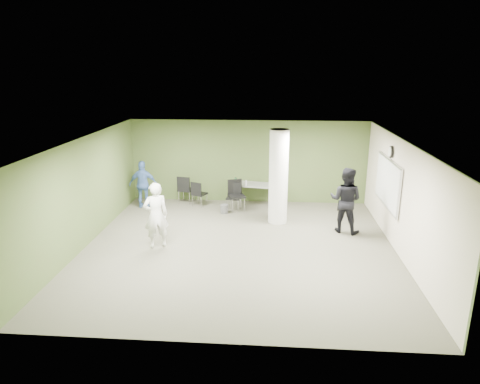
# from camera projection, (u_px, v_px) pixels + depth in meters

# --- Properties ---
(floor) EXTENTS (8.00, 8.00, 0.00)m
(floor) POSITION_uv_depth(u_px,v_px,m) (239.00, 248.00, 11.09)
(floor) COLOR #4D4C3C
(floor) RESTS_ON ground
(ceiling) EXTENTS (8.00, 8.00, 0.00)m
(ceiling) POSITION_uv_depth(u_px,v_px,m) (239.00, 141.00, 10.29)
(ceiling) COLOR white
(ceiling) RESTS_ON wall_back
(wall_back) EXTENTS (8.00, 2.80, 0.02)m
(wall_back) POSITION_uv_depth(u_px,v_px,m) (248.00, 162.00, 14.51)
(wall_back) COLOR #485F2C
(wall_back) RESTS_ON floor
(wall_left) EXTENTS (0.02, 8.00, 2.80)m
(wall_left) POSITION_uv_depth(u_px,v_px,m) (84.00, 193.00, 10.98)
(wall_left) COLOR #485F2C
(wall_left) RESTS_ON floor
(wall_right_cream) EXTENTS (0.02, 8.00, 2.80)m
(wall_right_cream) POSITION_uv_depth(u_px,v_px,m) (403.00, 200.00, 10.40)
(wall_right_cream) COLOR beige
(wall_right_cream) RESTS_ON floor
(column) EXTENTS (0.56, 0.56, 2.80)m
(column) POSITION_uv_depth(u_px,v_px,m) (278.00, 177.00, 12.53)
(column) COLOR silver
(column) RESTS_ON floor
(whiteboard) EXTENTS (0.05, 2.30, 1.30)m
(whiteboard) POSITION_uv_depth(u_px,v_px,m) (387.00, 183.00, 11.52)
(whiteboard) COLOR silver
(whiteboard) RESTS_ON wall_right_cream
(wall_clock) EXTENTS (0.06, 0.32, 0.32)m
(wall_clock) POSITION_uv_depth(u_px,v_px,m) (391.00, 152.00, 11.28)
(wall_clock) COLOR black
(wall_clock) RESTS_ON wall_right_cream
(folding_table) EXTENTS (1.65, 0.93, 0.99)m
(folding_table) POSITION_uv_depth(u_px,v_px,m) (253.00, 185.00, 14.26)
(folding_table) COLOR gray
(folding_table) RESTS_ON floor
(wastebasket) EXTENTS (0.25, 0.25, 0.29)m
(wastebasket) POSITION_uv_depth(u_px,v_px,m) (224.00, 209.00, 13.63)
(wastebasket) COLOR #4C4C4C
(wastebasket) RESTS_ON floor
(chair_back_left) EXTENTS (0.57, 0.57, 0.96)m
(chair_back_left) POSITION_uv_depth(u_px,v_px,m) (185.00, 188.00, 14.49)
(chair_back_left) COLOR black
(chair_back_left) RESTS_ON floor
(chair_back_right) EXTENTS (0.56, 0.56, 0.85)m
(chair_back_right) POSITION_uv_depth(u_px,v_px,m) (198.00, 192.00, 14.20)
(chair_back_right) COLOR black
(chair_back_right) RESTS_ON floor
(chair_table_left) EXTENTS (0.49, 0.49, 0.89)m
(chair_table_left) POSITION_uv_depth(u_px,v_px,m) (234.00, 195.00, 13.87)
(chair_table_left) COLOR black
(chair_table_left) RESTS_ON floor
(chair_table_right) EXTENTS (0.64, 0.64, 0.99)m
(chair_table_right) POSITION_uv_depth(u_px,v_px,m) (236.00, 192.00, 13.87)
(chair_table_right) COLOR black
(chair_table_right) RESTS_ON floor
(woman_white) EXTENTS (0.75, 0.66, 1.73)m
(woman_white) POSITION_uv_depth(u_px,v_px,m) (156.00, 215.00, 10.90)
(woman_white) COLOR white
(woman_white) RESTS_ON floor
(man_black) EXTENTS (1.11, 1.01, 1.86)m
(man_black) POSITION_uv_depth(u_px,v_px,m) (346.00, 200.00, 11.91)
(man_black) COLOR black
(man_black) RESTS_ON floor
(man_blue) EXTENTS (0.95, 0.45, 1.57)m
(man_blue) POSITION_uv_depth(u_px,v_px,m) (143.00, 184.00, 14.03)
(man_blue) COLOR #4265A5
(man_blue) RESTS_ON floor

